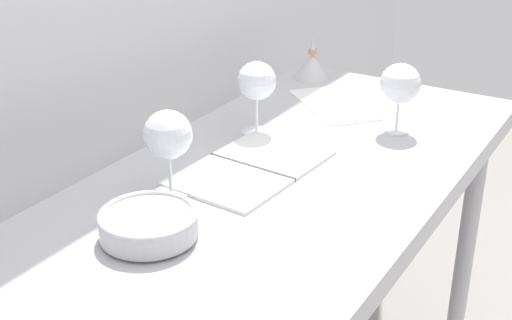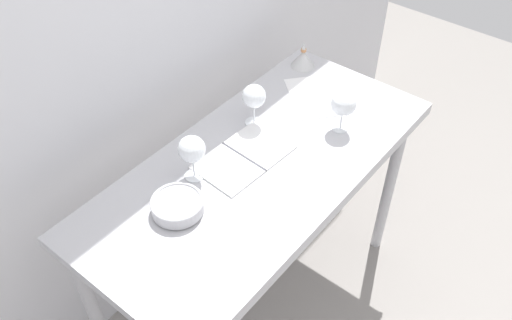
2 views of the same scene
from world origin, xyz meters
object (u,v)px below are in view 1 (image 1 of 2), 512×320
Objects in this scene: wine_glass_far_left at (168,137)px; tasting_sheet_upper at (334,104)px; decanter_funnel at (312,65)px; tasting_bowl at (149,223)px; wine_glass_far_right at (257,83)px; wine_glass_near_right at (400,85)px; open_notebook at (251,168)px.

tasting_sheet_upper is (0.62, -0.05, -0.12)m from wine_glass_far_left.
tasting_bowl is at bearing -169.64° from decanter_funnel.
wine_glass_far_right is at bearing 3.27° from wine_glass_far_left.
wine_glass_far_left is at bearing -172.67° from decanter_funnel.
decanter_funnel is (0.26, 0.36, -0.08)m from wine_glass_near_right.
decanter_funnel is (0.79, 0.10, -0.08)m from wine_glass_far_left.
wine_glass_far_right is at bearing -169.45° from decanter_funnel.
decanter_funnel is (0.44, 0.08, -0.09)m from wine_glass_far_right.
wine_glass_far_left is at bearing 154.37° from wine_glass_near_right.
wine_glass_far_left is 0.80m from decanter_funnel.
tasting_bowl is (-0.50, -0.09, -0.09)m from wine_glass_far_right.
decanter_funnel reaches higher than open_notebook.
open_notebook is (-0.18, -0.09, -0.12)m from wine_glass_far_right.
tasting_bowl is (-0.15, -0.07, -0.09)m from wine_glass_far_left.
wine_glass_far_right reaches higher than tasting_sheet_upper.
tasting_sheet_upper is 0.77m from tasting_bowl.
wine_glass_near_right is 1.40× the size of decanter_funnel.
decanter_funnel is at bearing 82.34° from tasting_sheet_upper.
wine_glass_near_right is at bearing -23.43° from open_notebook.
wine_glass_near_right is at bearing -125.81° from decanter_funnel.
wine_glass_far_left reaches higher than tasting_sheet_upper.
wine_glass_far_left is at bearing -176.73° from wine_glass_far_right.
wine_glass_far_left is at bearing 24.89° from tasting_bowl.
wine_glass_far_right reaches higher than decanter_funnel.
wine_glass_near_right is (0.18, -0.28, -0.01)m from wine_glass_far_right.
tasting_sheet_upper is at bearing 1.31° from tasting_bowl.
decanter_funnel is at bearing 10.55° from wine_glass_far_right.
decanter_funnel is (0.17, 0.15, 0.04)m from tasting_sheet_upper.
open_notebook is at bearing 153.04° from wine_glass_near_right.
wine_glass_near_right is at bearing -25.63° from wine_glass_far_left.
tasting_sheet_upper is at bearing 6.31° from open_notebook.
open_notebook is at bearing -164.00° from decanter_funnel.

